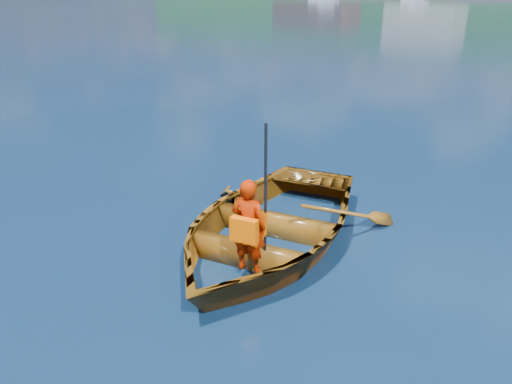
% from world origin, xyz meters
% --- Properties ---
extents(ground, '(600.00, 600.00, 0.00)m').
position_xyz_m(ground, '(0.00, 0.00, 0.00)').
color(ground, '#0C223A').
rests_on(ground, ground).
extents(rowboat, '(3.74, 4.71, 0.88)m').
position_xyz_m(rowboat, '(1.26, 0.51, 0.29)').
color(rowboat, '#69370C').
rests_on(rowboat, ground).
extents(child_paddler, '(0.48, 0.39, 1.84)m').
position_xyz_m(child_paddler, '(1.58, -0.35, 0.70)').
color(child_paddler, '#AB1E00').
rests_on(child_paddler, ground).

